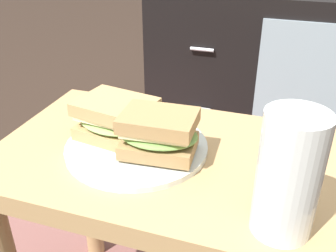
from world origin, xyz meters
The scene contains 7 objects.
side_table centered at (0.00, 0.00, 0.37)m, with size 0.56×0.36×0.46m.
tv_cabinet centered at (0.15, 0.95, 0.29)m, with size 0.96×0.46×0.58m.
area_rug centered at (-0.24, 0.31, 0.00)m, with size 1.17×0.85×0.01m.
plate centered at (-0.05, -0.01, 0.47)m, with size 0.24×0.24×0.01m, color silver.
sandwich_front centered at (-0.09, 0.01, 0.50)m, with size 0.15×0.12×0.07m.
sandwich_back centered at (0.00, -0.02, 0.51)m, with size 0.13×0.10×0.07m.
beer_glass centered at (0.19, -0.12, 0.54)m, with size 0.07×0.07×0.16m.
Camera 1 is at (0.18, -0.51, 0.81)m, focal length 41.50 mm.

